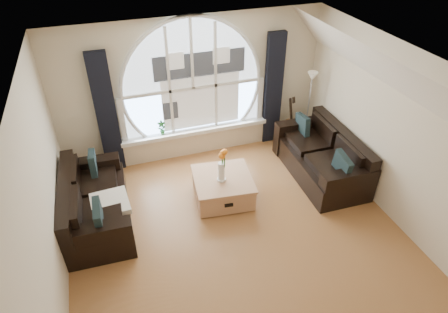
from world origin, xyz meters
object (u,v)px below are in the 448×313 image
coffee_chest (223,187)px  guitar (289,118)px  sofa_left (96,202)px  floor_lamp (308,110)px  sofa_right (321,157)px  potted_plant (162,128)px  vase_flowers (221,161)px

coffee_chest → guitar: (1.87, 1.33, 0.29)m
sofa_left → floor_lamp: size_ratio=1.19×
sofa_right → potted_plant: size_ratio=6.74×
coffee_chest → floor_lamp: size_ratio=0.60×
vase_flowers → guitar: 2.37m
vase_flowers → floor_lamp: floor_lamp is taller
floor_lamp → guitar: bearing=137.2°
sofa_right → vase_flowers: (-1.95, -0.12, 0.42)m
sofa_left → sofa_right: 3.98m
coffee_chest → guitar: size_ratio=0.91×
guitar → sofa_right: bearing=-104.6°
coffee_chest → potted_plant: potted_plant is taller
sofa_right → guitar: (-0.04, 1.26, 0.13)m
coffee_chest → sofa_left: bearing=-175.9°
sofa_right → vase_flowers: bearing=-175.1°
potted_plant → vase_flowers: bearing=-66.3°
coffee_chest → vase_flowers: size_ratio=1.38×
floor_lamp → guitar: 0.45m
sofa_left → vase_flowers: 2.08m
sofa_left → sofa_right: bearing=2.0°
guitar → potted_plant: bearing=159.9°
sofa_left → floor_lamp: (4.20, 0.99, 0.40)m
coffee_chest → potted_plant: 1.72m
vase_flowers → potted_plant: 1.70m
sofa_right → guitar: bearing=93.2°
sofa_right → potted_plant: (-2.63, 1.43, 0.30)m
sofa_left → coffee_chest: (2.07, -0.09, -0.16)m
potted_plant → sofa_right: bearing=-28.6°
sofa_left → vase_flowers: vase_flowers is taller
sofa_right → coffee_chest: size_ratio=2.04×
vase_flowers → guitar: vase_flowers is taller
sofa_left → coffee_chest: bearing=-0.1°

